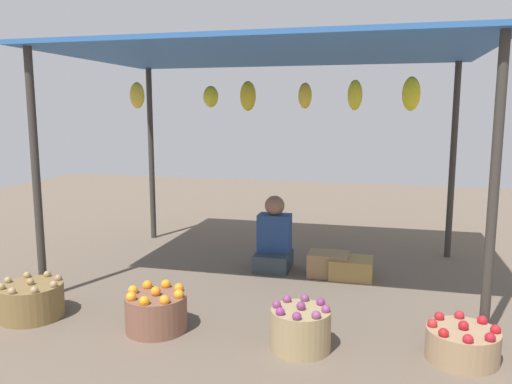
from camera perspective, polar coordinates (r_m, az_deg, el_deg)
The scene contains 9 objects.
ground_plane at distance 5.31m, azimuth 1.61°, elevation -9.17°, with size 14.00×14.00×0.00m, color brown.
market_stall_structure at distance 5.07m, azimuth 1.80°, elevation 13.84°, with size 3.97×2.57×2.23m.
vendor_person at distance 5.44m, azimuth 2.03°, elevation -5.46°, with size 0.36×0.44×0.78m.
basket_potatoes at distance 4.61m, azimuth -23.74°, elevation -11.00°, with size 0.50×0.50×0.33m.
basket_oranges at distance 4.07m, azimuth -11.07°, elevation -12.92°, with size 0.47×0.47×0.34m.
basket_purple_onions at distance 3.72m, azimuth 5.00°, elevation -14.91°, with size 0.42×0.42×0.35m.
basket_red_apples at distance 3.84m, azimuth 22.03°, elevation -15.38°, with size 0.48×0.48×0.27m.
wooden_crate_near_vendor at distance 5.26m, azimuth 10.57°, elevation -8.34°, with size 0.42×0.34×0.20m, color #A58348.
wooden_crate_stacked_rear at distance 5.29m, azimuth 8.05°, elevation -7.98°, with size 0.40×0.30×0.24m, color #9C7952.
Camera 1 is at (1.09, -4.93, 1.66)m, focal length 35.85 mm.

